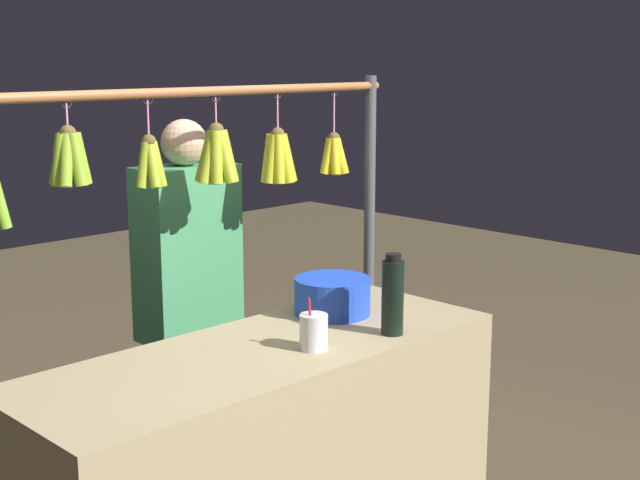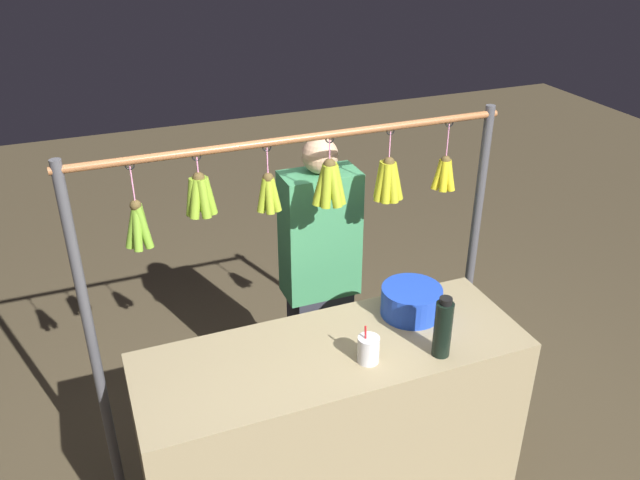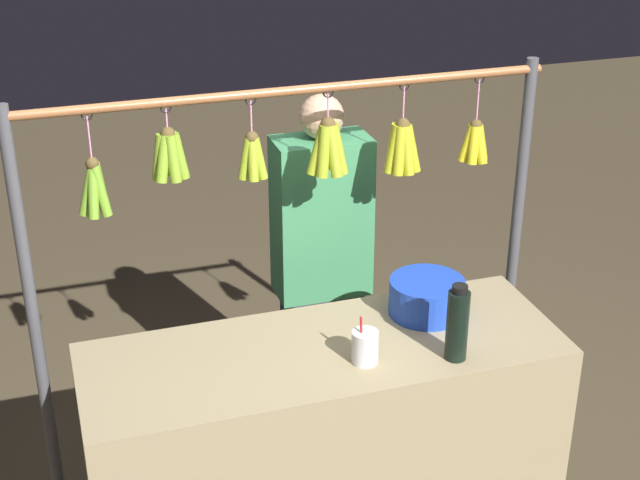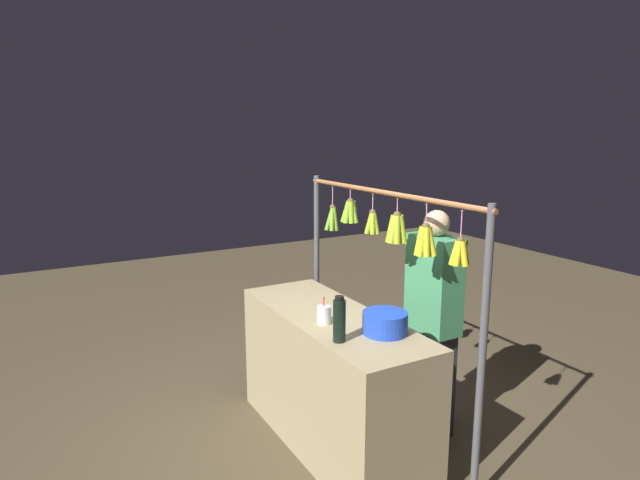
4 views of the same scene
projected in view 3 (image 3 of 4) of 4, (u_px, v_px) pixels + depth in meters
The scene contains 6 objects.
market_counter at pixel (324, 457), 3.32m from camera, with size 1.63×0.58×0.91m, color tan.
display_rack at pixel (296, 206), 3.32m from camera, with size 1.89×0.15×1.72m.
water_bottle at pixel (457, 324), 3.02m from camera, with size 0.07×0.07×0.27m.
blue_bucket at pixel (427, 297), 3.31m from camera, with size 0.27×0.27×0.13m, color blue.
drink_cup at pixel (365, 347), 3.03m from camera, with size 0.09×0.09×0.17m.
vendor_person at pixel (321, 284), 3.81m from camera, with size 0.37×0.20×1.58m.
Camera 3 is at (0.83, 2.53, 2.58)m, focal length 52.47 mm.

